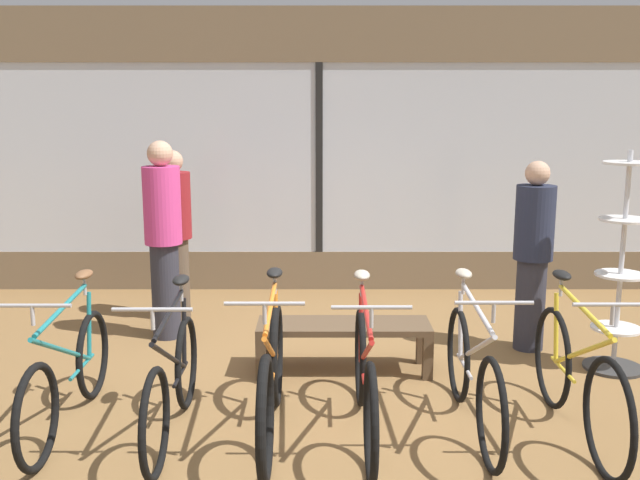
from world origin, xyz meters
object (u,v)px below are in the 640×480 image
Objects in this scene: accessory_rack at (621,283)px; display_bench at (345,331)px; bicycle_center_left at (273,378)px; customer_by_window at (176,232)px; bicycle_center_right at (366,379)px; customer_near_rack at (165,235)px; bicycle_right at (474,374)px; bicycle_far_left at (69,375)px; customer_mid_floor at (534,252)px; bicycle_far_right at (578,378)px; bicycle_left at (174,382)px.

display_bench is at bearing -178.92° from accessory_rack.
bicycle_center_left is 1.05× the size of customer_by_window.
customer_by_window is at bearing 123.82° from bicycle_center_right.
customer_near_rack is (-3.85, 0.82, 0.23)m from accessory_rack.
bicycle_far_left is at bearing 179.31° from bicycle_right.
bicycle_center_right is 2.71m from customer_near_rack.
customer_mid_floor is at bearing 23.90° from bicycle_far_left.
accessory_rack is 1.28× the size of display_bench.
bicycle_far_right reaches higher than bicycle_far_left.
customer_mid_floor reaches higher than bicycle_right.
bicycle_left is 0.98× the size of customer_mid_floor.
accessory_rack is (1.41, 1.10, 0.34)m from bicycle_right.
display_bench is at bearing 66.29° from bicycle_center_left.
bicycle_far_left is 1.98m from bicycle_center_right.
bicycle_far_left is at bearing -151.23° from display_bench.
customer_mid_floor is at bearing 17.94° from display_bench.
bicycle_far_right is (2.63, -0.00, 0.03)m from bicycle_left.
bicycle_far_left is at bearing 176.50° from bicycle_center_right.
bicycle_far_left is 2.70m from bicycle_right.
bicycle_center_right is at bearing -85.03° from display_bench.
customer_by_window is at bearing 84.54° from bicycle_far_left.
accessory_rack is at bearing 19.65° from bicycle_left.
customer_near_rack is at bearing 174.43° from customer_mid_floor.
customer_by_window reaches higher than display_bench.
bicycle_center_left is (1.37, -0.13, 0.03)m from bicycle_far_left.
bicycle_far_right reaches higher than bicycle_right.
customer_mid_floor is at bearing 138.54° from accessory_rack.
bicycle_center_right reaches higher than bicycle_far_left.
accessory_rack is 2.26m from display_bench.
accessory_rack is 0.76m from customer_mid_floor.
customer_near_rack is (-2.45, 1.92, 0.58)m from bicycle_right.
bicycle_left reaches higher than bicycle_far_left.
customer_by_window is (-2.46, 2.51, 0.51)m from bicycle_right.
accessory_rack is at bearing 29.27° from bicycle_center_right.
customer_by_window is at bearing 140.04° from bicycle_far_right.
customer_by_window is at bearing 134.45° from bicycle_right.
bicycle_right is 0.96× the size of accessory_rack.
display_bench is 0.77× the size of customer_near_rack.
customer_near_rack is at bearing 146.84° from bicycle_far_right.
accessory_rack is at bearing 14.64° from bicycle_far_left.
bicycle_right is 0.94× the size of customer_near_rack.
customer_by_window is (-1.74, 2.60, 0.51)m from bicycle_center_right.
bicycle_center_right is (1.98, -0.12, 0.02)m from bicycle_far_left.
accessory_rack reaches higher than display_bench.
accessory_rack is at bearing -19.95° from customer_by_window.
bicycle_center_left is at bearing -179.55° from bicycle_center_right.
customer_near_rack is 0.59m from customer_by_window.
bicycle_center_right reaches higher than display_bench.
bicycle_center_right is (1.25, 0.01, 0.02)m from bicycle_left.
customer_near_rack is at bearing 82.38° from bicycle_far_left.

